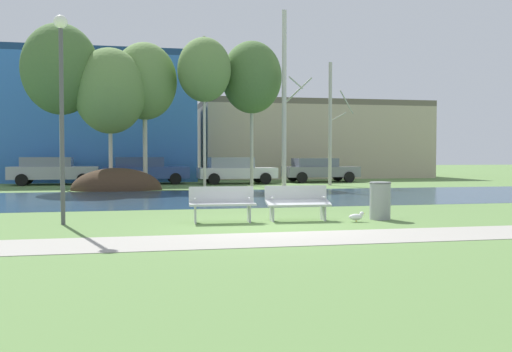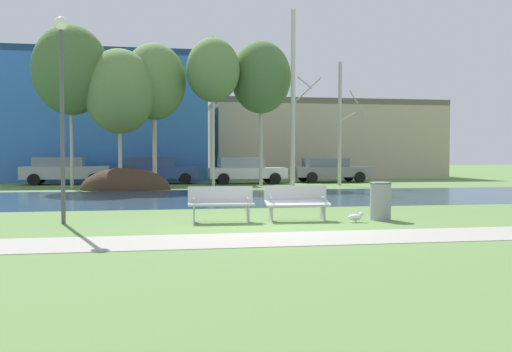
{
  "view_description": "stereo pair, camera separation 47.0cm",
  "coord_description": "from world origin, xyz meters",
  "px_view_note": "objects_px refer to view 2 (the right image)",
  "views": [
    {
      "loc": [
        -2.87,
        -12.41,
        1.65
      ],
      "look_at": [
        0.06,
        1.85,
        1.1
      ],
      "focal_mm": 39.22,
      "sensor_mm": 36.0,
      "label": 1
    },
    {
      "loc": [
        -2.41,
        -12.5,
        1.65
      ],
      "look_at": [
        0.06,
        1.85,
        1.1
      ],
      "focal_mm": 39.22,
      "sensor_mm": 36.0,
      "label": 2
    }
  ],
  "objects_px": {
    "parked_van_nearest_silver": "(64,170)",
    "parked_sedan_second_blue": "(155,170)",
    "bench_left": "(221,203)",
    "parked_hatch_third_white": "(245,170)",
    "parked_wagon_fourth_grey": "(329,169)",
    "trash_bin": "(380,200)",
    "bench_right": "(297,202)",
    "streetlamp": "(62,84)",
    "seagull": "(356,217)"
  },
  "relations": [
    {
      "from": "trash_bin",
      "to": "parked_hatch_third_white",
      "type": "xyz_separation_m",
      "value": [
        -0.75,
        18.07,
        0.29
      ]
    },
    {
      "from": "bench_left",
      "to": "bench_right",
      "type": "height_order",
      "value": "same"
    },
    {
      "from": "seagull",
      "to": "parked_hatch_third_white",
      "type": "xyz_separation_m",
      "value": [
        0.04,
        18.45,
        0.66
      ]
    },
    {
      "from": "bench_right",
      "to": "trash_bin",
      "type": "distance_m",
      "value": 2.14
    },
    {
      "from": "bench_right",
      "to": "trash_bin",
      "type": "xyz_separation_m",
      "value": [
        2.14,
        -0.18,
        0.03
      ]
    },
    {
      "from": "parked_hatch_third_white",
      "to": "parked_sedan_second_blue",
      "type": "bearing_deg",
      "value": 171.7
    },
    {
      "from": "trash_bin",
      "to": "bench_left",
      "type": "bearing_deg",
      "value": 177.46
    },
    {
      "from": "trash_bin",
      "to": "parked_van_nearest_silver",
      "type": "relative_size",
      "value": 0.2
    },
    {
      "from": "seagull",
      "to": "parked_hatch_third_white",
      "type": "bearing_deg",
      "value": 89.87
    },
    {
      "from": "bench_left",
      "to": "parked_wagon_fourth_grey",
      "type": "height_order",
      "value": "parked_wagon_fourth_grey"
    },
    {
      "from": "bench_left",
      "to": "parked_sedan_second_blue",
      "type": "distance_m",
      "value": 18.71
    },
    {
      "from": "bench_right",
      "to": "parked_wagon_fourth_grey",
      "type": "height_order",
      "value": "parked_wagon_fourth_grey"
    },
    {
      "from": "bench_left",
      "to": "parked_hatch_third_white",
      "type": "relative_size",
      "value": 0.37
    },
    {
      "from": "bench_right",
      "to": "streetlamp",
      "type": "distance_m",
      "value": 6.33
    },
    {
      "from": "bench_right",
      "to": "parked_wagon_fourth_grey",
      "type": "distance_m",
      "value": 20.02
    },
    {
      "from": "trash_bin",
      "to": "parked_van_nearest_silver",
      "type": "height_order",
      "value": "parked_van_nearest_silver"
    },
    {
      "from": "streetlamp",
      "to": "parked_wagon_fourth_grey",
      "type": "relative_size",
      "value": 1.09
    },
    {
      "from": "parked_sedan_second_blue",
      "to": "parked_wagon_fourth_grey",
      "type": "relative_size",
      "value": 1.05
    },
    {
      "from": "parked_van_nearest_silver",
      "to": "parked_sedan_second_blue",
      "type": "relative_size",
      "value": 1.0
    },
    {
      "from": "seagull",
      "to": "parked_sedan_second_blue",
      "type": "bearing_deg",
      "value": 104.6
    },
    {
      "from": "bench_left",
      "to": "parked_van_nearest_silver",
      "type": "relative_size",
      "value": 0.34
    },
    {
      "from": "streetlamp",
      "to": "parked_sedan_second_blue",
      "type": "bearing_deg",
      "value": 83.77
    },
    {
      "from": "trash_bin",
      "to": "parked_hatch_third_white",
      "type": "height_order",
      "value": "parked_hatch_third_white"
    },
    {
      "from": "bench_left",
      "to": "parked_wagon_fourth_grey",
      "type": "bearing_deg",
      "value": 65.47
    },
    {
      "from": "seagull",
      "to": "parked_van_nearest_silver",
      "type": "distance_m",
      "value": 21.73
    },
    {
      "from": "parked_van_nearest_silver",
      "to": "parked_wagon_fourth_grey",
      "type": "height_order",
      "value": "parked_van_nearest_silver"
    },
    {
      "from": "parked_sedan_second_blue",
      "to": "trash_bin",
      "type": "bearing_deg",
      "value": -72.9
    },
    {
      "from": "parked_sedan_second_blue",
      "to": "streetlamp",
      "type": "bearing_deg",
      "value": -96.23
    },
    {
      "from": "seagull",
      "to": "parked_hatch_third_white",
      "type": "height_order",
      "value": "parked_hatch_third_white"
    },
    {
      "from": "streetlamp",
      "to": "parked_hatch_third_white",
      "type": "relative_size",
      "value": 1.11
    },
    {
      "from": "trash_bin",
      "to": "parked_wagon_fourth_grey",
      "type": "height_order",
      "value": "parked_wagon_fourth_grey"
    },
    {
      "from": "parked_van_nearest_silver",
      "to": "parked_sedan_second_blue",
      "type": "distance_m",
      "value": 4.95
    },
    {
      "from": "seagull",
      "to": "trash_bin",
      "type": "bearing_deg",
      "value": 25.93
    },
    {
      "from": "parked_wagon_fourth_grey",
      "to": "parked_van_nearest_silver",
      "type": "bearing_deg",
      "value": -179.58
    },
    {
      "from": "parked_sedan_second_blue",
      "to": "parked_hatch_third_white",
      "type": "relative_size",
      "value": 1.06
    },
    {
      "from": "bench_right",
      "to": "seagull",
      "type": "relative_size",
      "value": 3.86
    },
    {
      "from": "bench_right",
      "to": "parked_hatch_third_white",
      "type": "bearing_deg",
      "value": 85.56
    },
    {
      "from": "trash_bin",
      "to": "seagull",
      "type": "relative_size",
      "value": 2.27
    },
    {
      "from": "parked_van_nearest_silver",
      "to": "parked_wagon_fourth_grey",
      "type": "distance_m",
      "value": 15.3
    },
    {
      "from": "bench_left",
      "to": "trash_bin",
      "type": "xyz_separation_m",
      "value": [
        4.04,
        -0.18,
        0.03
      ]
    },
    {
      "from": "trash_bin",
      "to": "parked_wagon_fourth_grey",
      "type": "relative_size",
      "value": 0.21
    },
    {
      "from": "streetlamp",
      "to": "trash_bin",
      "type": "bearing_deg",
      "value": -3.83
    },
    {
      "from": "streetlamp",
      "to": "parked_hatch_third_white",
      "type": "height_order",
      "value": "streetlamp"
    },
    {
      "from": "bench_left",
      "to": "parked_van_nearest_silver",
      "type": "xyz_separation_m",
      "value": [
        -6.69,
        18.75,
        0.33
      ]
    },
    {
      "from": "bench_right",
      "to": "trash_bin",
      "type": "relative_size",
      "value": 1.7
    },
    {
      "from": "bench_left",
      "to": "bench_right",
      "type": "distance_m",
      "value": 1.9
    },
    {
      "from": "bench_right",
      "to": "parked_sedan_second_blue",
      "type": "height_order",
      "value": "parked_sedan_second_blue"
    },
    {
      "from": "bench_right",
      "to": "parked_sedan_second_blue",
      "type": "relative_size",
      "value": 0.34
    },
    {
      "from": "parked_hatch_third_white",
      "to": "parked_van_nearest_silver",
      "type": "bearing_deg",
      "value": 175.11
    },
    {
      "from": "seagull",
      "to": "parked_hatch_third_white",
      "type": "relative_size",
      "value": 0.09
    }
  ]
}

